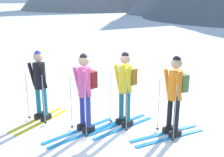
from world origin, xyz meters
TOP-DOWN VIEW (x-y plane):
  - ground_plane at (0.00, 0.00)m, footprint 400.00×400.00m
  - skier_in_black at (-1.42, -0.27)m, footprint 0.61×1.65m
  - skier_in_pink at (-0.18, -0.31)m, footprint 1.00×1.77m
  - skier_in_yellow at (0.48, 0.31)m, footprint 1.01×1.65m
  - skier_in_orange at (1.58, 0.33)m, footprint 1.31×1.53m

SIDE VIEW (x-z plane):
  - ground_plane at x=0.00m, z-range 0.00..0.00m
  - skier_in_black at x=-1.42m, z-range 0.08..1.77m
  - skier_in_yellow at x=0.48m, z-range 0.11..1.82m
  - skier_in_orange at x=1.58m, z-range 0.11..1.83m
  - skier_in_pink at x=-0.18m, z-range 0.11..1.85m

